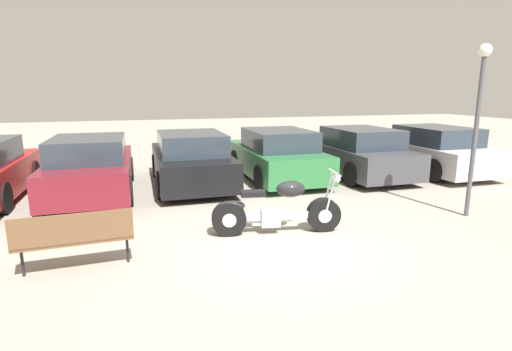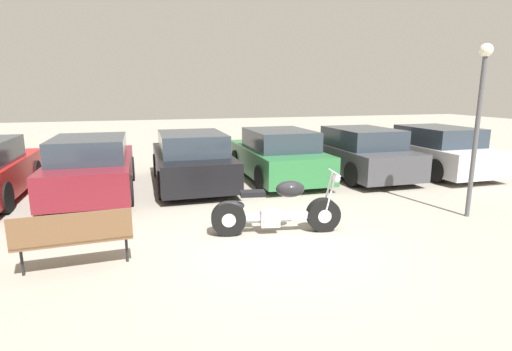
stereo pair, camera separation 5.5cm
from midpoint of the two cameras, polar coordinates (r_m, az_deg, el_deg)
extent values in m
plane|color=gray|center=(6.87, 3.87, -9.77)|extent=(60.00, 60.00, 0.00)
cylinder|color=black|center=(7.48, 9.78, -5.55)|extent=(0.64, 0.29, 0.62)
cylinder|color=silver|center=(7.48, 9.78, -5.55)|extent=(0.28, 0.25, 0.25)
cylinder|color=black|center=(7.17, -3.73, -6.17)|extent=(0.64, 0.29, 0.62)
cylinder|color=silver|center=(7.17, -3.73, -6.17)|extent=(0.28, 0.25, 0.25)
cube|color=silver|center=(7.27, 3.17, -5.78)|extent=(1.33, 0.31, 0.12)
cube|color=silver|center=(7.26, 2.23, -6.06)|extent=(0.37, 0.29, 0.30)
ellipsoid|color=black|center=(7.18, 5.12, -1.93)|extent=(0.57, 0.42, 0.30)
cube|color=black|center=(7.08, -0.26, -2.58)|extent=(0.47, 0.30, 0.09)
ellipsoid|color=black|center=(7.11, -3.35, -4.39)|extent=(0.50, 0.27, 0.20)
cylinder|color=silver|center=(7.32, 10.78, -2.77)|extent=(0.22, 0.07, 0.80)
cylinder|color=silver|center=(7.48, 10.35, -2.42)|extent=(0.22, 0.07, 0.80)
cylinder|color=silver|center=(7.34, 11.35, 0.42)|extent=(0.13, 0.62, 0.03)
sphere|color=silver|center=(7.37, 11.61, -0.48)|extent=(0.15, 0.15, 0.15)
cylinder|color=silver|center=(7.39, 0.17, -6.48)|extent=(1.33, 0.28, 0.08)
cylinder|color=black|center=(12.45, -28.89, 0.34)|extent=(0.20, 0.67, 0.67)
cylinder|color=black|center=(9.91, -32.16, -2.72)|extent=(0.20, 0.67, 0.67)
cube|color=maroon|center=(10.74, -22.17, 0.41)|extent=(1.86, 4.33, 0.74)
cube|color=#28333D|center=(10.39, -22.59, 3.58)|extent=(1.64, 2.25, 0.54)
cylinder|color=black|center=(12.21, -25.55, 0.46)|extent=(0.20, 0.67, 0.67)
cylinder|color=black|center=(12.04, -17.35, 0.96)|extent=(0.20, 0.67, 0.67)
cylinder|color=black|center=(9.63, -28.01, -2.65)|extent=(0.20, 0.67, 0.67)
cylinder|color=black|center=(9.41, -17.58, -2.09)|extent=(0.20, 0.67, 0.67)
cube|color=black|center=(11.10, -9.08, 1.51)|extent=(1.86, 4.33, 0.74)
cube|color=#28333D|center=(10.74, -9.01, 4.62)|extent=(1.64, 2.25, 0.54)
cylinder|color=black|center=(12.38, -13.84, 1.46)|extent=(0.20, 0.67, 0.67)
cylinder|color=black|center=(12.57, -5.87, 1.90)|extent=(0.20, 0.67, 0.67)
cylinder|color=black|center=(9.75, -13.12, -1.34)|extent=(0.20, 0.67, 0.67)
cylinder|color=black|center=(9.99, -3.09, -0.73)|extent=(0.20, 0.67, 0.67)
cube|color=#286B38|center=(11.74, 3.06, 2.22)|extent=(1.86, 4.33, 0.74)
cube|color=#28333D|center=(11.40, 3.53, 5.18)|extent=(1.64, 2.25, 0.54)
cylinder|color=black|center=(12.80, -2.62, 2.14)|extent=(0.20, 0.67, 0.67)
cylinder|color=black|center=(13.31, 4.70, 2.50)|extent=(0.20, 0.67, 0.67)
cylinder|color=black|center=(10.26, 0.91, -0.37)|extent=(0.20, 0.67, 0.67)
cylinder|color=black|center=(10.89, 9.72, 0.19)|extent=(0.20, 0.67, 0.67)
cube|color=#3D3D42|center=(12.55, 14.30, 2.51)|extent=(1.86, 4.33, 0.74)
cube|color=#28333D|center=(12.24, 15.07, 5.26)|extent=(1.64, 2.25, 0.54)
cylinder|color=black|center=(13.37, 8.12, 2.46)|extent=(0.20, 0.67, 0.67)
cylinder|color=black|center=(14.17, 14.58, 2.73)|extent=(0.20, 0.67, 0.67)
cylinder|color=black|center=(11.02, 13.83, 0.15)|extent=(0.20, 0.67, 0.67)
cylinder|color=black|center=(11.97, 21.09, 0.63)|extent=(0.20, 0.67, 0.67)
cube|color=#BCBCC1|center=(13.81, 23.78, 2.70)|extent=(1.86, 4.33, 0.74)
cube|color=#28333D|center=(13.53, 24.71, 5.19)|extent=(1.64, 2.25, 0.54)
cylinder|color=black|center=(14.38, 17.62, 2.69)|extent=(0.20, 0.67, 0.67)
cylinder|color=black|center=(15.41, 23.04, 2.89)|extent=(0.20, 0.67, 0.67)
cylinder|color=black|center=(12.27, 24.54, 0.61)|extent=(0.20, 0.67, 0.67)
cylinder|color=black|center=(13.47, 30.19, 0.99)|extent=(0.20, 0.67, 0.67)
cube|color=brown|center=(6.38, -24.24, -8.29)|extent=(1.62, 0.50, 0.05)
cube|color=brown|center=(6.14, -24.54, -6.92)|extent=(1.60, 0.14, 0.44)
cylinder|color=black|center=(6.56, -30.25, -10.44)|extent=(0.04, 0.04, 0.45)
cylinder|color=black|center=(6.43, -17.76, -9.76)|extent=(0.04, 0.04, 0.45)
cylinder|color=#4C4C51|center=(9.09, 29.04, 4.59)|extent=(0.09, 0.09, 3.21)
sphere|color=white|center=(9.07, 30.17, 15.24)|extent=(0.25, 0.25, 0.25)
camera|label=1|loc=(0.03, -89.80, 0.04)|focal=28.00mm
camera|label=2|loc=(0.03, 90.20, -0.04)|focal=28.00mm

